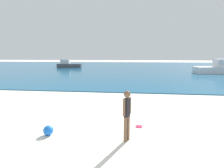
{
  "coord_description": "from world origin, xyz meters",
  "views": [
    {
      "loc": [
        1.5,
        -1.32,
        2.62
      ],
      "look_at": [
        0.39,
        7.74,
        1.18
      ],
      "focal_mm": 28.99,
      "sensor_mm": 36.0,
      "label": 1
    }
  ],
  "objects": [
    {
      "name": "frisbee",
      "position": [
        1.72,
        5.15,
        0.01
      ],
      "size": [
        0.26,
        0.26,
        0.03
      ],
      "primitive_type": "cylinder",
      "color": "#E51E4C",
      "rests_on": "ground"
    },
    {
      "name": "boat_near",
      "position": [
        13.46,
        26.82,
        0.77
      ],
      "size": [
        6.34,
        3.45,
        2.06
      ],
      "rotation": [
        0.0,
        0.0,
        3.41
      ],
      "color": "white",
      "rests_on": "water"
    },
    {
      "name": "water",
      "position": [
        0.0,
        41.17,
        0.03
      ],
      "size": [
        160.0,
        60.0,
        0.06
      ],
      "primitive_type": "cube",
      "color": "#14567F",
      "rests_on": "ground"
    },
    {
      "name": "boat_far",
      "position": [
        -12.57,
        36.39,
        0.66
      ],
      "size": [
        5.27,
        2.24,
        1.74
      ],
      "rotation": [
        0.0,
        0.0,
        0.12
      ],
      "color": "#4C4C51",
      "rests_on": "water"
    },
    {
      "name": "beach_ball",
      "position": [
        -1.29,
        4.07,
        0.16
      ],
      "size": [
        0.33,
        0.33,
        0.33
      ],
      "primitive_type": "sphere",
      "color": "blue",
      "rests_on": "ground"
    },
    {
      "name": "person_standing",
      "position": [
        1.31,
        4.0,
        0.9
      ],
      "size": [
        0.24,
        0.31,
        1.59
      ],
      "rotation": [
        0.0,
        0.0,
        4.1
      ],
      "color": "brown",
      "rests_on": "ground"
    }
  ]
}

